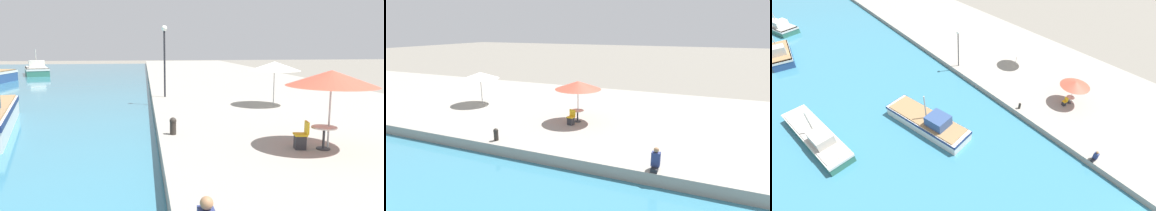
{
  "view_description": "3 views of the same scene",
  "coord_description": "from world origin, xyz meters",
  "views": [
    {
      "loc": [
        -0.5,
        1.05,
        3.94
      ],
      "look_at": [
        1.5,
        16.53,
        1.41
      ],
      "focal_mm": 35.0,
      "sensor_mm": 36.0,
      "label": 1
    },
    {
      "loc": [
        -11.32,
        5.0,
        6.34
      ],
      "look_at": [
        5.37,
        12.14,
        1.61
      ],
      "focal_mm": 28.0,
      "sensor_mm": 36.0,
      "label": 2
    },
    {
      "loc": [
        -16.17,
        2.82,
        17.41
      ],
      "look_at": [
        -4.0,
        18.0,
        1.21
      ],
      "focal_mm": 24.0,
      "sensor_mm": 36.0,
      "label": 3
    }
  ],
  "objects": [
    {
      "name": "cafe_table",
      "position": [
        5.2,
        12.11,
        1.15
      ],
      "size": [
        0.8,
        0.8,
        0.74
      ],
      "color": "#333338",
      "rests_on": "quay_promenade"
    },
    {
      "name": "fishing_boat_distant",
      "position": [
        -14.54,
        52.78,
        0.71
      ],
      "size": [
        4.86,
        7.79,
        3.37
      ],
      "rotation": [
        0.0,
        0.0,
        0.32
      ],
      "color": "#33705B",
      "rests_on": "water_basin"
    },
    {
      "name": "quay_promenade",
      "position": [
        8.0,
        37.0,
        0.31
      ],
      "size": [
        16.0,
        90.0,
        0.61
      ],
      "color": "gray",
      "rests_on": "ground_plane"
    },
    {
      "name": "cafe_chair_left",
      "position": [
        4.49,
        12.22,
        0.94
      ],
      "size": [
        0.49,
        0.46,
        0.91
      ],
      "rotation": [
        0.0,
        0.0,
        1.41
      ],
      "color": "#2D2D33",
      "rests_on": "quay_promenade"
    },
    {
      "name": "lamppost",
      "position": [
        0.84,
        25.15,
        3.71
      ],
      "size": [
        0.36,
        0.36,
        4.56
      ],
      "color": "#232328",
      "rests_on": "quay_promenade"
    },
    {
      "name": "cafe_umbrella_white",
      "position": [
        6.61,
        20.82,
        2.81
      ],
      "size": [
        2.81,
        2.81,
        2.44
      ],
      "color": "#B7B7B7",
      "rests_on": "quay_promenade"
    },
    {
      "name": "mooring_bollard",
      "position": [
        0.55,
        14.74,
        0.96
      ],
      "size": [
        0.26,
        0.26,
        0.65
      ],
      "color": "#2D2823",
      "rests_on": "quay_promenade"
    },
    {
      "name": "cafe_umbrella_pink",
      "position": [
        5.37,
        12.14,
        2.91
      ],
      "size": [
        2.87,
        2.87,
        2.55
      ],
      "color": "#B7B7B7",
      "rests_on": "quay_promenade"
    }
  ]
}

